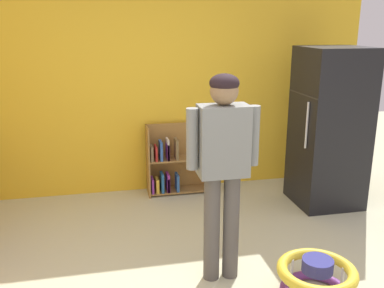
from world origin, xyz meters
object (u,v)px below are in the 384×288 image
bookshelf (175,163)px  baby_walker (316,278)px  standing_person (223,160)px  refrigerator (329,128)px

bookshelf → baby_walker: bearing=-73.7°
standing_person → baby_walker: (0.64, -0.42, -0.86)m
baby_walker → standing_person: bearing=146.8°
refrigerator → standing_person: (-1.59, -1.22, 0.13)m
refrigerator → baby_walker: size_ratio=2.95×
bookshelf → standing_person: (0.05, -1.91, 0.65)m
bookshelf → standing_person: size_ratio=0.51×
standing_person → baby_walker: 1.15m
refrigerator → bookshelf: (-1.64, 0.68, -0.52)m
standing_person → bookshelf: bearing=91.4°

